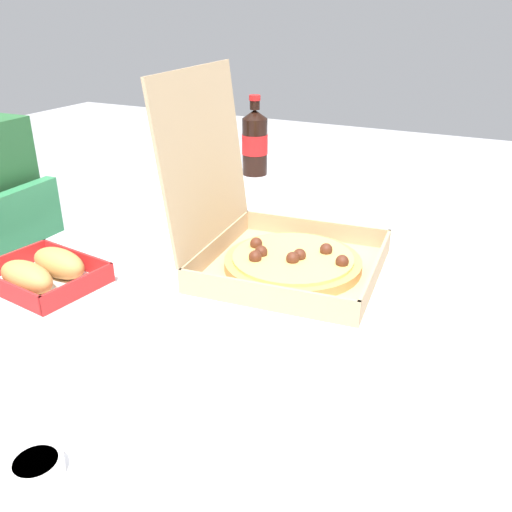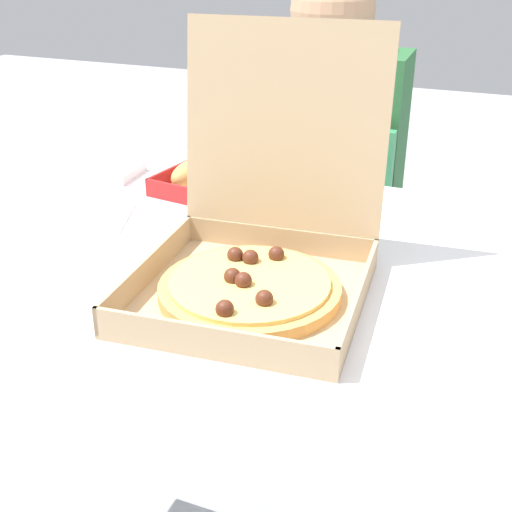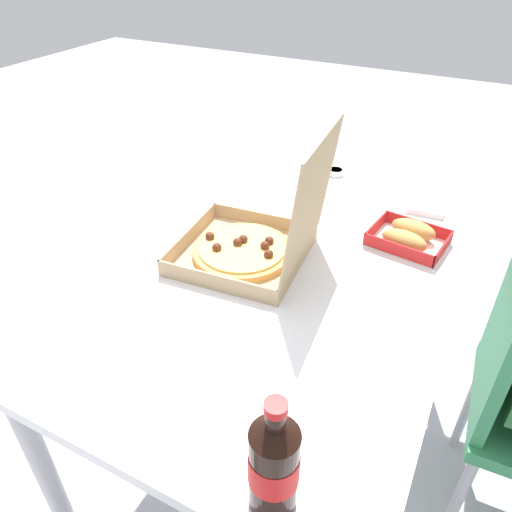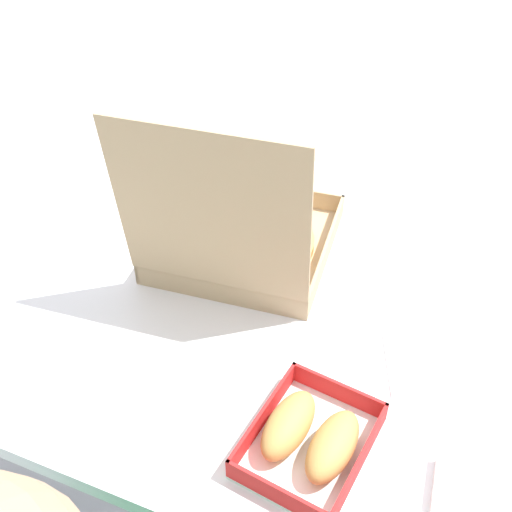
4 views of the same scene
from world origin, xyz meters
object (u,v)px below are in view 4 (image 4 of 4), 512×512
(paper_menu, at_px, (454,362))
(napkin_pile, at_px, (477,506))
(pizza_box_open, at_px, (241,236))
(bread_side_box, at_px, (310,438))

(paper_menu, relative_size, napkin_pile, 1.91)
(paper_menu, distance_m, napkin_pile, 0.24)
(napkin_pile, bearing_deg, pizza_box_open, -35.89)
(paper_menu, bearing_deg, pizza_box_open, -34.08)
(pizza_box_open, height_order, bread_side_box, pizza_box_open)
(pizza_box_open, relative_size, paper_menu, 1.79)
(bread_side_box, distance_m, paper_menu, 0.28)
(pizza_box_open, xyz_separation_m, paper_menu, (-0.40, 0.10, -0.05))
(pizza_box_open, bearing_deg, paper_menu, 165.51)
(pizza_box_open, distance_m, bread_side_box, 0.41)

